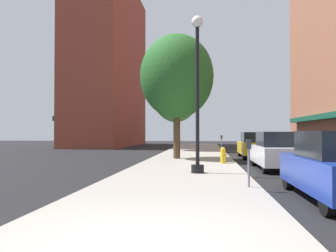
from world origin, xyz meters
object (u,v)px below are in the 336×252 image
Objects in this scene: car_white at (277,151)px; fire_hydrant at (223,155)px; parking_meter_near at (222,142)px; lamppost at (197,90)px; parking_meter_far at (249,157)px; car_yellow at (254,145)px; tree_mid at (177,77)px; tree_near at (176,95)px.

fire_hydrant is at bearing 145.68° from car_white.
car_white is (1.95, -10.04, -0.14)m from parking_meter_near.
car_white is (3.43, 2.60, -2.39)m from lamppost.
lamppost reaches higher than parking_meter_far.
parking_meter_near is 0.30× the size of car_yellow.
parking_meter_far is 6.12m from car_white.
car_yellow is (4.79, 2.50, -4.10)m from tree_mid.
car_yellow is (1.95, -3.01, -0.14)m from parking_meter_near.
parking_meter_far is 0.30× the size of car_yellow.
tree_mid is at bearing -151.53° from car_yellow.
lamppost is 0.81× the size of tree_mid.
lamppost is at bearing -82.37° from tree_near.
tree_mid reaches higher than tree_near.
fire_hydrant is 2.76m from car_white.
car_white is at bearing -79.01° from parking_meter_near.
tree_near reaches higher than parking_meter_far.
tree_mid reaches higher than lamppost.
fire_hydrant is at bearing 74.41° from lamppost.
car_white is 1.00× the size of car_yellow.
tree_near is at bearing 132.69° from parking_meter_near.
parking_meter_near is 6.72m from tree_near.
parking_meter_near is 3.59m from car_yellow.
parking_meter_far is at bearing -97.72° from car_yellow.
tree_mid is (-2.52, 2.98, 4.39)m from fire_hydrant.
tree_mid reaches higher than parking_meter_near.
tree_mid is at bearing -117.29° from parking_meter_near.
parking_meter_far is 20.58m from tree_near.
parking_meter_near is 10.23m from car_white.
fire_hydrant is 5.94m from car_yellow.
lamppost is 10.50m from car_yellow.
tree_near is 9.58m from tree_mid.
parking_meter_near is 1.00× the size of parking_meter_far.
car_yellow reaches higher than fire_hydrant.
parking_meter_near is at bearing 123.85° from car_yellow.
tree_mid is (0.87, -9.54, 0.07)m from tree_near.
parking_meter_far is at bearing -79.41° from tree_near.
tree_near reaches higher than parking_meter_near.
tree_near is 9.89m from car_yellow.
lamppost is 7.46m from tree_mid.
parking_meter_near is 0.19× the size of tree_near.
car_white is 7.03m from car_yellow.
parking_meter_far is 0.19× the size of tree_near.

